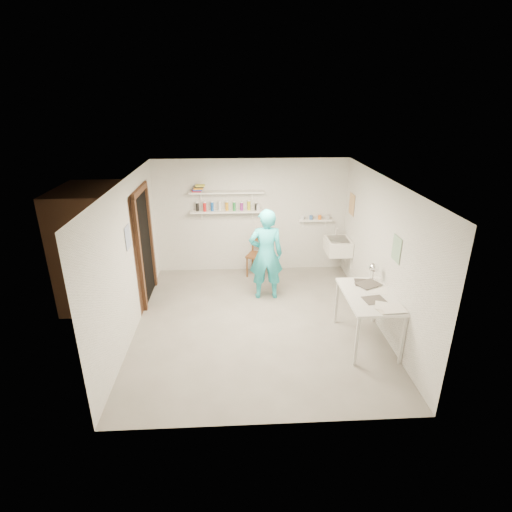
{
  "coord_description": "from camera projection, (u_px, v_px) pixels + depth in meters",
  "views": [
    {
      "loc": [
        -0.35,
        -5.82,
        3.58
      ],
      "look_at": [
        0.0,
        0.4,
        1.05
      ],
      "focal_mm": 28.0,
      "sensor_mm": 36.0,
      "label": 1
    }
  ],
  "objects": [
    {
      "name": "book_stack",
      "position": [
        198.0,
        188.0,
        7.97
      ],
      "size": [
        0.26,
        0.14,
        0.14
      ],
      "color": "red",
      "rests_on": "shelf_upper"
    },
    {
      "name": "ceiling",
      "position": [
        258.0,
        180.0,
        5.84
      ],
      "size": [
        4.0,
        4.5,
        0.02
      ],
      "primitive_type": "cube",
      "color": "silver",
      "rests_on": "wall_back"
    },
    {
      "name": "desk_lamp",
      "position": [
        374.0,
        268.0,
        6.31
      ],
      "size": [
        0.15,
        0.15,
        0.15
      ],
      "primitive_type": "sphere",
      "color": "white",
      "rests_on": "work_table"
    },
    {
      "name": "belfast_sink",
      "position": [
        338.0,
        246.0,
        8.15
      ],
      "size": [
        0.48,
        0.6,
        0.3
      ],
      "primitive_type": "cube",
      "color": "white",
      "rests_on": "wall_right"
    },
    {
      "name": "poster_right_a",
      "position": [
        352.0,
        204.0,
        7.93
      ],
      "size": [
        0.01,
        0.34,
        0.42
      ],
      "primitive_type": "cube",
      "color": "#995933",
      "rests_on": "wall_right"
    },
    {
      "name": "ledge_shelf",
      "position": [
        315.0,
        220.0,
        8.4
      ],
      "size": [
        0.7,
        0.14,
        0.03
      ],
      "primitive_type": "cube",
      "color": "white",
      "rests_on": "wall_back"
    },
    {
      "name": "door_lintel",
      "position": [
        139.0,
        190.0,
        6.85
      ],
      "size": [
        0.06,
        1.05,
        0.1
      ],
      "primitive_type": "cube",
      "color": "brown",
      "rests_on": "wall_left"
    },
    {
      "name": "shelf_upper",
      "position": [
        226.0,
        192.0,
        8.03
      ],
      "size": [
        1.5,
        0.22,
        0.03
      ],
      "primitive_type": "cube",
      "color": "white",
      "rests_on": "wall_back"
    },
    {
      "name": "work_table",
      "position": [
        367.0,
        318.0,
        6.08
      ],
      "size": [
        0.73,
        1.22,
        0.81
      ],
      "primitive_type": "cube",
      "color": "silver",
      "rests_on": "ground"
    },
    {
      "name": "ledge_pots",
      "position": [
        315.0,
        217.0,
        8.38
      ],
      "size": [
        0.48,
        0.07,
        0.09
      ],
      "color": "silver",
      "rests_on": "ledge_shelf"
    },
    {
      "name": "man",
      "position": [
        266.0,
        255.0,
        7.29
      ],
      "size": [
        0.63,
        0.42,
        1.72
      ],
      "primitive_type": "imported",
      "rotation": [
        0.0,
        0.0,
        3.16
      ],
      "color": "#29BFCD",
      "rests_on": "ground"
    },
    {
      "name": "poster_left",
      "position": [
        128.0,
        237.0,
        6.11
      ],
      "size": [
        0.01,
        0.28,
        0.36
      ],
      "primitive_type": "cube",
      "color": "#334C7F",
      "rests_on": "wall_left"
    },
    {
      "name": "wall_clock",
      "position": [
        265.0,
        236.0,
        7.38
      ],
      "size": [
        0.31,
        0.04,
        0.31
      ],
      "primitive_type": "cylinder",
      "rotation": [
        1.57,
        0.0,
        0.01
      ],
      "color": "beige",
      "rests_on": "man"
    },
    {
      "name": "doorway_recess",
      "position": [
        145.0,
        247.0,
        7.24
      ],
      "size": [
        0.02,
        0.9,
        2.0
      ],
      "primitive_type": "cube",
      "color": "black",
      "rests_on": "wall_left"
    },
    {
      "name": "papers",
      "position": [
        370.0,
        294.0,
        5.92
      ],
      "size": [
        0.3,
        0.22,
        0.03
      ],
      "color": "silver",
      "rests_on": "work_table"
    },
    {
      "name": "spray_cans",
      "position": [
        227.0,
        207.0,
        8.15
      ],
      "size": [
        1.31,
        0.06,
        0.17
      ],
      "color": "black",
      "rests_on": "shelf_lower"
    },
    {
      "name": "door_jamb_near",
      "position": [
        140.0,
        258.0,
        6.78
      ],
      "size": [
        0.06,
        0.1,
        2.0
      ],
      "primitive_type": "cube",
      "color": "brown",
      "rests_on": "ground"
    },
    {
      "name": "floor",
      "position": [
        257.0,
        323.0,
        6.75
      ],
      "size": [
        4.0,
        4.5,
        0.02
      ],
      "primitive_type": "cube",
      "color": "slate",
      "rests_on": "ground"
    },
    {
      "name": "wall_back",
      "position": [
        251.0,
        216.0,
        8.39
      ],
      "size": [
        4.0,
        0.02,
        2.4
      ],
      "primitive_type": "cube",
      "color": "silver",
      "rests_on": "ground"
    },
    {
      "name": "wall_right",
      "position": [
        382.0,
        254.0,
        6.4
      ],
      "size": [
        0.02,
        4.5,
        2.4
      ],
      "primitive_type": "cube",
      "color": "silver",
      "rests_on": "ground"
    },
    {
      "name": "wall_left",
      "position": [
        128.0,
        259.0,
        6.19
      ],
      "size": [
        0.02,
        4.5,
        2.4
      ],
      "primitive_type": "cube",
      "color": "silver",
      "rests_on": "ground"
    },
    {
      "name": "corridor_box",
      "position": [
        105.0,
        246.0,
        7.19
      ],
      "size": [
        1.4,
        1.5,
        2.1
      ],
      "primitive_type": "cube",
      "color": "brown",
      "rests_on": "ground"
    },
    {
      "name": "shelf_lower",
      "position": [
        227.0,
        211.0,
        8.18
      ],
      "size": [
        1.5,
        0.22,
        0.03
      ],
      "primitive_type": "cube",
      "color": "white",
      "rests_on": "wall_back"
    },
    {
      "name": "wooden_chair",
      "position": [
        258.0,
        255.0,
        8.35
      ],
      "size": [
        0.54,
        0.53,
        0.89
      ],
      "primitive_type": "cube",
      "rotation": [
        0.0,
        0.0,
        -0.4
      ],
      "color": "brown",
      "rests_on": "ground"
    },
    {
      "name": "wall_front",
      "position": [
        270.0,
        337.0,
        4.21
      ],
      "size": [
        4.0,
        0.02,
        2.4
      ],
      "primitive_type": "cube",
      "color": "silver",
      "rests_on": "ground"
    },
    {
      "name": "poster_right_b",
      "position": [
        396.0,
        249.0,
        5.78
      ],
      "size": [
        0.01,
        0.3,
        0.38
      ],
      "primitive_type": "cube",
      "color": "#3F724C",
      "rests_on": "wall_right"
    },
    {
      "name": "door_jamb_far",
      "position": [
        151.0,
        238.0,
        7.7
      ],
      "size": [
        0.06,
        0.1,
        2.0
      ],
      "primitive_type": "cube",
      "color": "brown",
      "rests_on": "ground"
    }
  ]
}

